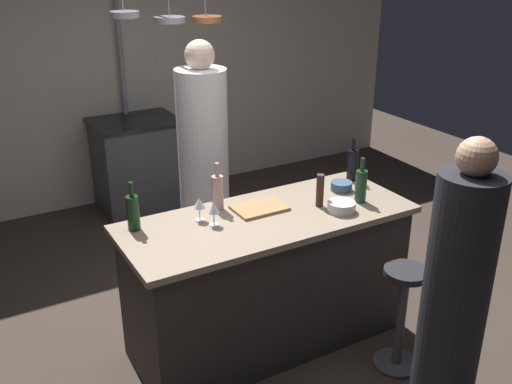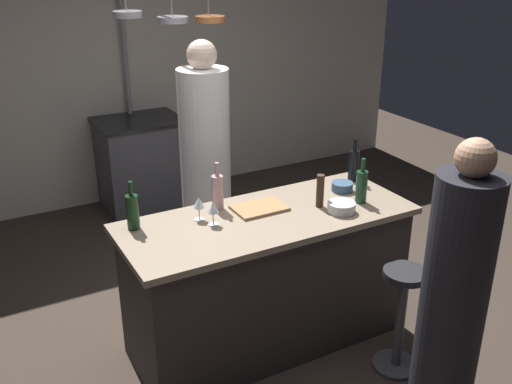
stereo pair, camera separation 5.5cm
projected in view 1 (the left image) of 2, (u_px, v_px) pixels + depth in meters
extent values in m
plane|color=#382D26|center=(267.00, 339.00, 3.86)|extent=(9.00, 9.00, 0.00)
cube|color=beige|center=(117.00, 69.00, 5.63)|extent=(6.40, 0.16, 2.60)
cube|color=#332D2B|center=(268.00, 283.00, 3.69)|extent=(1.72, 0.66, 0.86)
cube|color=gray|center=(268.00, 219.00, 3.52)|extent=(1.80, 0.72, 0.04)
cube|color=#47474C|center=(138.00, 166.00, 5.65)|extent=(0.76, 0.60, 0.86)
cube|color=black|center=(135.00, 122.00, 5.48)|extent=(0.80, 0.64, 0.03)
cylinder|color=white|center=(204.00, 173.00, 4.45)|extent=(0.38, 0.38, 1.59)
sphere|color=beige|center=(200.00, 55.00, 4.10)|extent=(0.22, 0.22, 0.22)
cylinder|color=#4C4C51|center=(396.00, 363.00, 3.61)|extent=(0.28, 0.28, 0.02)
cylinder|color=#4C4C51|center=(401.00, 320.00, 3.49)|extent=(0.06, 0.06, 0.62)
cylinder|color=black|center=(406.00, 273.00, 3.36)|extent=(0.26, 0.26, 0.04)
cylinder|color=black|center=(454.00, 302.00, 3.00)|extent=(0.34, 0.34, 1.41)
sphere|color=tan|center=(477.00, 157.00, 2.70)|extent=(0.19, 0.19, 0.19)
cylinder|color=gray|center=(124.00, 95.00, 5.60)|extent=(0.04, 0.04, 2.15)
cylinder|color=gray|center=(125.00, 14.00, 4.18)|extent=(0.21, 0.21, 0.04)
cylinder|color=gray|center=(170.00, 20.00, 4.38)|extent=(0.24, 0.24, 0.04)
cylinder|color=gray|center=(168.00, 1.00, 4.33)|extent=(0.01, 0.01, 0.26)
cylinder|color=#B26638|center=(207.00, 19.00, 4.50)|extent=(0.23, 0.23, 0.04)
cylinder|color=gray|center=(205.00, 0.00, 4.47)|extent=(0.01, 0.01, 0.27)
cube|color=#997047|center=(260.00, 208.00, 3.59)|extent=(0.32, 0.22, 0.02)
cylinder|color=#382319|center=(320.00, 190.00, 3.60)|extent=(0.05, 0.05, 0.21)
cylinder|color=#143319|center=(133.00, 213.00, 3.30)|extent=(0.07, 0.07, 0.21)
cylinder|color=#143319|center=(131.00, 189.00, 3.24)|extent=(0.03, 0.03, 0.08)
cylinder|color=#193D23|center=(361.00, 186.00, 3.66)|extent=(0.07, 0.07, 0.21)
cylinder|color=#193D23|center=(363.00, 165.00, 3.61)|extent=(0.03, 0.03, 0.08)
cylinder|color=black|center=(352.00, 165.00, 4.00)|extent=(0.07, 0.07, 0.22)
cylinder|color=black|center=(354.00, 144.00, 3.94)|extent=(0.03, 0.03, 0.08)
cylinder|color=#B78C8E|center=(218.00, 193.00, 3.55)|extent=(0.07, 0.07, 0.22)
cylinder|color=#B78C8E|center=(217.00, 170.00, 3.49)|extent=(0.03, 0.03, 0.08)
cylinder|color=silver|center=(214.00, 225.00, 3.39)|extent=(0.06, 0.06, 0.01)
cylinder|color=silver|center=(214.00, 219.00, 3.37)|extent=(0.01, 0.01, 0.07)
cone|color=silver|center=(214.00, 208.00, 3.34)|extent=(0.07, 0.07, 0.06)
cylinder|color=silver|center=(200.00, 220.00, 3.45)|extent=(0.06, 0.06, 0.01)
cylinder|color=silver|center=(200.00, 214.00, 3.43)|extent=(0.01, 0.01, 0.07)
cone|color=silver|center=(199.00, 203.00, 3.40)|extent=(0.07, 0.07, 0.06)
cylinder|color=#B7B7BC|center=(341.00, 207.00, 3.55)|extent=(0.17, 0.17, 0.06)
cylinder|color=#334C6B|center=(341.00, 186.00, 3.86)|extent=(0.14, 0.14, 0.06)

